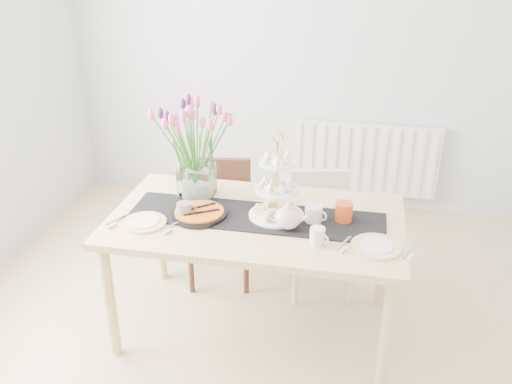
% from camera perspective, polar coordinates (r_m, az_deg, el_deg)
% --- Properties ---
extents(room_shell, '(4.50, 4.50, 4.50)m').
position_cam_1_polar(room_shell, '(2.31, -0.29, 3.87)').
color(room_shell, tan).
rests_on(room_shell, ground).
extents(radiator, '(1.20, 0.08, 0.60)m').
position_cam_1_polar(radiator, '(4.62, 11.38, 3.40)').
color(radiator, white).
rests_on(radiator, room_shell).
extents(dining_table, '(1.60, 0.90, 0.75)m').
position_cam_1_polar(dining_table, '(3.00, 0.00, -3.97)').
color(dining_table, tan).
rests_on(dining_table, ground).
extents(chair_brown, '(0.46, 0.46, 0.81)m').
position_cam_1_polar(chair_brown, '(3.64, -3.74, -2.10)').
color(chair_brown, '#331812').
rests_on(chair_brown, ground).
extents(chair_white, '(0.47, 0.47, 0.78)m').
position_cam_1_polar(chair_white, '(3.56, 6.73, -3.27)').
color(chair_white, silver).
rests_on(chair_white, ground).
extents(table_runner, '(1.40, 0.35, 0.01)m').
position_cam_1_polar(table_runner, '(2.97, 0.00, -2.61)').
color(table_runner, black).
rests_on(table_runner, dining_table).
extents(tulip_vase, '(0.69, 0.69, 0.59)m').
position_cam_1_polar(tulip_vase, '(3.08, -6.47, 5.94)').
color(tulip_vase, silver).
rests_on(tulip_vase, dining_table).
extents(cake_stand, '(0.30, 0.30, 0.44)m').
position_cam_1_polar(cake_stand, '(2.91, 2.18, -0.47)').
color(cake_stand, gold).
rests_on(cake_stand, dining_table).
extents(teapot, '(0.25, 0.22, 0.14)m').
position_cam_1_polar(teapot, '(2.82, 3.39, -2.71)').
color(teapot, silver).
rests_on(teapot, dining_table).
extents(cream_jug, '(0.12, 0.12, 0.09)m').
position_cam_1_polar(cream_jug, '(2.92, 6.08, -2.33)').
color(cream_jug, white).
rests_on(cream_jug, dining_table).
extents(tart_tin, '(0.30, 0.30, 0.04)m').
position_cam_1_polar(tart_tin, '(2.98, -5.99, -2.29)').
color(tart_tin, black).
rests_on(tart_tin, dining_table).
extents(mug_grey, '(0.11, 0.11, 0.09)m').
position_cam_1_polar(mug_grey, '(2.97, -7.59, -1.95)').
color(mug_grey, gray).
rests_on(mug_grey, dining_table).
extents(mug_white, '(0.11, 0.11, 0.09)m').
position_cam_1_polar(mug_white, '(2.72, 6.48, -4.65)').
color(mug_white, silver).
rests_on(mug_white, dining_table).
extents(mug_orange, '(0.12, 0.12, 0.11)m').
position_cam_1_polar(mug_orange, '(2.94, 9.23, -2.13)').
color(mug_orange, '#DA4518').
rests_on(mug_orange, dining_table).
extents(plate_left, '(0.32, 0.32, 0.01)m').
position_cam_1_polar(plate_left, '(2.96, -11.70, -3.16)').
color(plate_left, silver).
rests_on(plate_left, dining_table).
extents(plate_right, '(0.33, 0.33, 0.01)m').
position_cam_1_polar(plate_right, '(2.75, 12.53, -5.61)').
color(plate_right, white).
rests_on(plate_right, dining_table).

